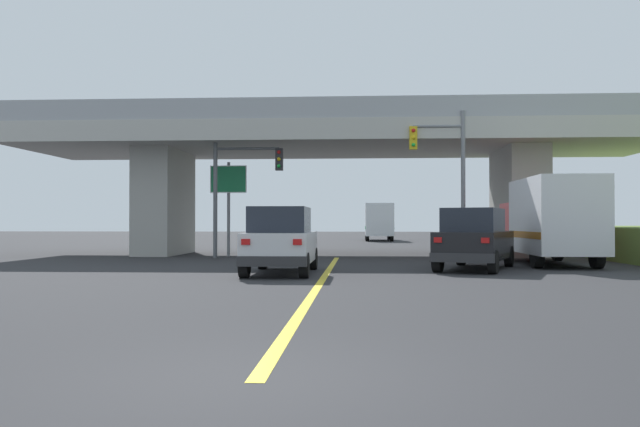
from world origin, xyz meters
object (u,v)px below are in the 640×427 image
Objects in this scene: suv_crossing at (475,239)px; traffic_signal_farside at (238,178)px; highway_sign at (228,187)px; box_truck at (551,220)px; semi_truck_distant at (379,221)px; suv_lead at (281,240)px; traffic_signal_nearside at (447,166)px.

traffic_signal_farside reaches higher than suv_crossing.
box_truck is at bearing -21.97° from highway_sign.
traffic_signal_farside is 29.04m from semi_truck_distant.
suv_lead is 0.89× the size of suv_crossing.
box_truck is (3.21, 2.62, 0.62)m from suv_crossing.
highway_sign is (-9.62, 2.46, -0.70)m from traffic_signal_nearside.
suv_lead is at bearing -69.92° from highway_sign.
box_truck is 4.96m from traffic_signal_nearside.
highway_sign is at bearing 165.68° from traffic_signal_nearside.
traffic_signal_nearside is at bearing -14.32° from highway_sign.
box_truck is 0.91× the size of semi_truck_distant.
box_truck is 1.53× the size of highway_sign.
highway_sign reaches higher than semi_truck_distant.
suv_lead and suv_crossing have the same top height.
traffic_signal_nearside is at bearing -86.11° from semi_truck_distant.
traffic_signal_nearside is (-0.22, 5.42, 2.87)m from suv_crossing.
box_truck reaches higher than suv_crossing.
suv_lead is at bearing -141.50° from suv_crossing.
traffic_signal_farside is (-2.91, 8.41, 2.49)m from suv_lead.
highway_sign is at bearing -106.07° from semi_truck_distant.
traffic_signal_farside is 1.77m from highway_sign.
semi_truck_distant is (7.65, 26.57, -1.54)m from highway_sign.
traffic_signal_farside is at bearing -64.85° from highway_sign.
suv_crossing is at bearing -87.72° from traffic_signal_nearside.
suv_crossing is at bearing -34.72° from traffic_signal_farside.
semi_truck_distant is at bearing 113.42° from suv_crossing.
highway_sign is 27.69m from semi_truck_distant.
traffic_signal_nearside is at bearing 112.06° from suv_crossing.
traffic_signal_nearside reaches higher than semi_truck_distant.
box_truck is 1.17× the size of traffic_signal_farside.
traffic_signal_farside reaches higher than highway_sign.
traffic_signal_nearside is at bearing 51.52° from suv_lead.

